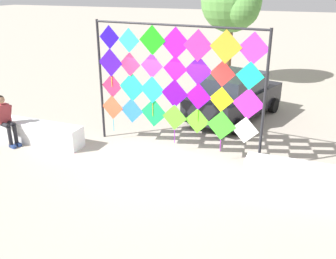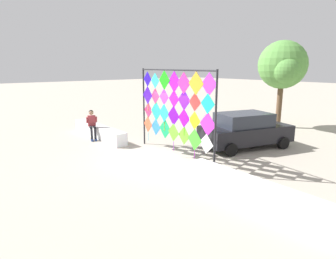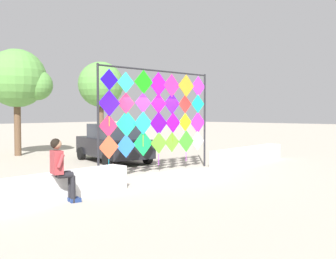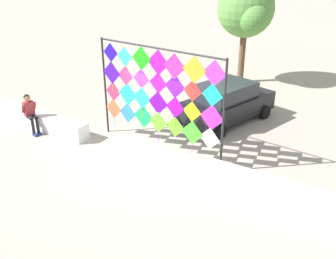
# 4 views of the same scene
# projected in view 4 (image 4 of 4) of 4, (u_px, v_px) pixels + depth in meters

# --- Properties ---
(ground) EXTENTS (120.00, 120.00, 0.00)m
(ground) POSITION_uv_depth(u_px,v_px,m) (143.00, 155.00, 12.24)
(ground) COLOR #ADA393
(plaza_ledge_left) EXTENTS (4.66, 0.57, 0.61)m
(plaza_ledge_left) POSITION_uv_depth(u_px,v_px,m) (38.00, 120.00, 14.13)
(plaza_ledge_left) COLOR white
(plaza_ledge_left) RESTS_ON ground
(plaza_ledge_right) EXTENTS (4.66, 0.57, 0.61)m
(plaza_ledge_right) POSITION_uv_depth(u_px,v_px,m) (285.00, 195.00, 9.71)
(plaza_ledge_right) COLOR white
(plaza_ledge_right) RESTS_ON ground
(kite_display_rack) EXTENTS (4.77, 0.50, 3.45)m
(kite_display_rack) POSITION_uv_depth(u_px,v_px,m) (158.00, 91.00, 11.77)
(kite_display_rack) COLOR #232328
(kite_display_rack) RESTS_ON ground
(seated_vendor) EXTENTS (0.68, 0.55, 1.46)m
(seated_vendor) POSITION_uv_depth(u_px,v_px,m) (30.00, 111.00, 13.47)
(seated_vendor) COLOR black
(seated_vendor) RESTS_ON ground
(parked_car) EXTENTS (2.76, 4.32, 1.55)m
(parked_car) POSITION_uv_depth(u_px,v_px,m) (226.00, 102.00, 14.46)
(parked_car) COLOR black
(parked_car) RESTS_ON ground
(tree_palm_like) EXTENTS (2.73, 2.74, 4.98)m
(tree_palm_like) POSITION_uv_depth(u_px,v_px,m) (247.00, 10.00, 17.84)
(tree_palm_like) COLOR brown
(tree_palm_like) RESTS_ON ground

